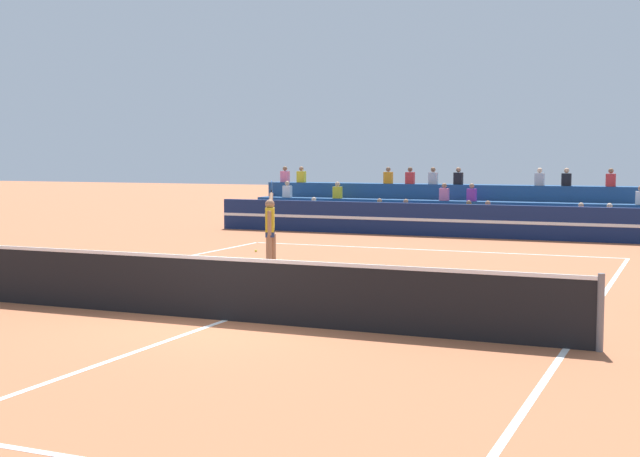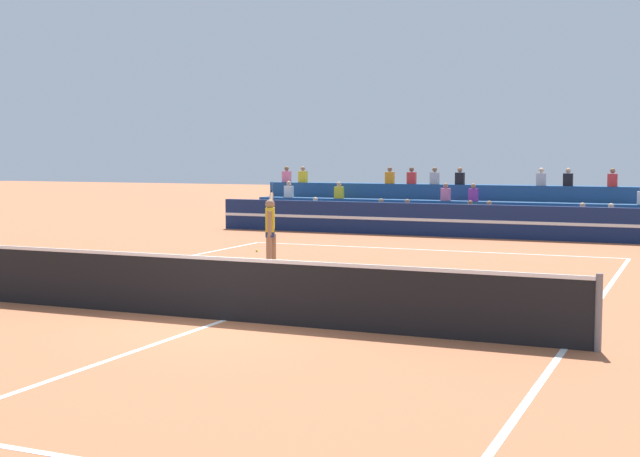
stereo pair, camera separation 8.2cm
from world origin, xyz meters
The scene contains 7 objects.
ground_plane centered at (0.00, 0.00, 0.00)m, with size 120.00×120.00×0.00m, color #AD603D.
court_lines centered at (0.00, 0.00, 0.00)m, with size 11.10×23.90×0.01m.
tennis_net centered at (0.00, 0.00, 0.54)m, with size 12.00×0.10×1.10m.
sponsor_banner_wall centered at (0.00, 16.20, 0.55)m, with size 18.00×0.26×1.10m.
bleacher_stand centered at (0.00, 18.74, 0.65)m, with size 17.11×2.85×2.28m.
tennis_player centered at (-1.97, 5.69, 0.98)m, with size 0.63×1.33×2.19m.
tennis_ball centered at (-4.30, 9.49, 0.03)m, with size 0.07×0.07×0.07m, color #C6DB33.
Camera 2 is at (7.22, -12.76, 2.74)m, focal length 50.00 mm.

